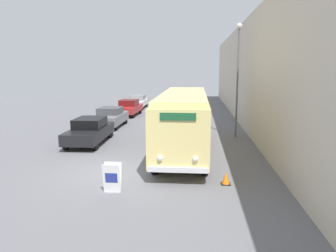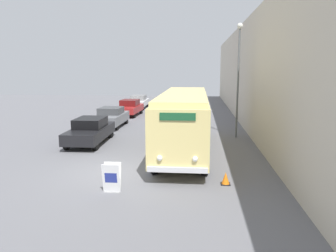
{
  "view_description": "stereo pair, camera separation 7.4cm",
  "coord_description": "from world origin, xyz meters",
  "px_view_note": "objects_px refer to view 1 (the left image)",
  "views": [
    {
      "loc": [
        3.41,
        -13.05,
        4.36
      ],
      "look_at": [
        2.12,
        1.38,
        1.82
      ],
      "focal_mm": 35.0,
      "sensor_mm": 36.0,
      "label": 1
    },
    {
      "loc": [
        3.48,
        -13.04,
        4.36
      ],
      "look_at": [
        2.12,
        1.38,
        1.82
      ],
      "focal_mm": 35.0,
      "sensor_mm": 36.0,
      "label": 2
    }
  ],
  "objects_px": {
    "vintage_bus": "(184,118)",
    "parked_car_distant": "(137,102)",
    "traffic_cone": "(226,178)",
    "sign_board": "(112,178)",
    "streetlamp": "(238,66)",
    "parked_car_mid": "(110,117)",
    "parked_car_near": "(90,131)",
    "parked_car_far": "(129,107)"
  },
  "relations": [
    {
      "from": "streetlamp",
      "to": "parked_car_near",
      "type": "bearing_deg",
      "value": -164.06
    },
    {
      "from": "sign_board",
      "to": "traffic_cone",
      "type": "distance_m",
      "value": 4.29
    },
    {
      "from": "vintage_bus",
      "to": "parked_car_far",
      "type": "bearing_deg",
      "value": 113.48
    },
    {
      "from": "parked_car_distant",
      "to": "parked_car_far",
      "type": "bearing_deg",
      "value": -88.74
    },
    {
      "from": "vintage_bus",
      "to": "parked_car_mid",
      "type": "bearing_deg",
      "value": 129.79
    },
    {
      "from": "vintage_bus",
      "to": "parked_car_distant",
      "type": "xyz_separation_m",
      "value": [
        -5.94,
        18.91,
        -1.04
      ]
    },
    {
      "from": "parked_car_mid",
      "to": "parked_car_far",
      "type": "bearing_deg",
      "value": 89.44
    },
    {
      "from": "streetlamp",
      "to": "traffic_cone",
      "type": "height_order",
      "value": "streetlamp"
    },
    {
      "from": "vintage_bus",
      "to": "traffic_cone",
      "type": "height_order",
      "value": "vintage_bus"
    },
    {
      "from": "vintage_bus",
      "to": "parked_car_distant",
      "type": "height_order",
      "value": "vintage_bus"
    },
    {
      "from": "vintage_bus",
      "to": "parked_car_mid",
      "type": "relative_size",
      "value": 2.48
    },
    {
      "from": "sign_board",
      "to": "parked_car_distant",
      "type": "relative_size",
      "value": 0.22
    },
    {
      "from": "parked_car_mid",
      "to": "traffic_cone",
      "type": "height_order",
      "value": "parked_car_mid"
    },
    {
      "from": "parked_car_far",
      "to": "traffic_cone",
      "type": "height_order",
      "value": "parked_car_far"
    },
    {
      "from": "parked_car_mid",
      "to": "parked_car_far",
      "type": "distance_m",
      "value": 6.1
    },
    {
      "from": "sign_board",
      "to": "parked_car_mid",
      "type": "xyz_separation_m",
      "value": [
        -3.59,
        13.17,
        0.23
      ]
    },
    {
      "from": "parked_car_distant",
      "to": "traffic_cone",
      "type": "xyz_separation_m",
      "value": [
        7.77,
        -23.86,
        -0.51
      ]
    },
    {
      "from": "sign_board",
      "to": "parked_car_mid",
      "type": "bearing_deg",
      "value": 105.25
    },
    {
      "from": "streetlamp",
      "to": "traffic_cone",
      "type": "xyz_separation_m",
      "value": [
        -1.36,
        -8.92,
        -4.31
      ]
    },
    {
      "from": "streetlamp",
      "to": "traffic_cone",
      "type": "distance_m",
      "value": 10.0
    },
    {
      "from": "streetlamp",
      "to": "parked_car_near",
      "type": "distance_m",
      "value": 9.91
    },
    {
      "from": "sign_board",
      "to": "parked_car_near",
      "type": "height_order",
      "value": "parked_car_near"
    },
    {
      "from": "parked_car_near",
      "to": "parked_car_far",
      "type": "height_order",
      "value": "parked_car_near"
    },
    {
      "from": "parked_car_mid",
      "to": "parked_car_distant",
      "type": "bearing_deg",
      "value": 91.27
    },
    {
      "from": "vintage_bus",
      "to": "sign_board",
      "type": "distance_m",
      "value": 6.65
    },
    {
      "from": "sign_board",
      "to": "streetlamp",
      "type": "height_order",
      "value": "streetlamp"
    },
    {
      "from": "parked_car_far",
      "to": "vintage_bus",
      "type": "bearing_deg",
      "value": -64.1
    },
    {
      "from": "sign_board",
      "to": "parked_car_mid",
      "type": "relative_size",
      "value": 0.25
    },
    {
      "from": "parked_car_near",
      "to": "parked_car_far",
      "type": "relative_size",
      "value": 1.09
    },
    {
      "from": "streetlamp",
      "to": "parked_car_distant",
      "type": "distance_m",
      "value": 17.92
    },
    {
      "from": "vintage_bus",
      "to": "parked_car_near",
      "type": "relative_size",
      "value": 2.22
    },
    {
      "from": "streetlamp",
      "to": "traffic_cone",
      "type": "bearing_deg",
      "value": -98.7
    },
    {
      "from": "parked_car_far",
      "to": "parked_car_distant",
      "type": "xyz_separation_m",
      "value": [
        -0.22,
        5.75,
        -0.02
      ]
    },
    {
      "from": "vintage_bus",
      "to": "parked_car_far",
      "type": "height_order",
      "value": "vintage_bus"
    },
    {
      "from": "vintage_bus",
      "to": "traffic_cone",
      "type": "xyz_separation_m",
      "value": [
        1.83,
        -4.95,
        -1.55
      ]
    },
    {
      "from": "streetlamp",
      "to": "parked_car_mid",
      "type": "relative_size",
      "value": 1.66
    },
    {
      "from": "parked_car_near",
      "to": "parked_car_distant",
      "type": "relative_size",
      "value": 0.99
    },
    {
      "from": "parked_car_far",
      "to": "parked_car_distant",
      "type": "relative_size",
      "value": 0.91
    },
    {
      "from": "sign_board",
      "to": "parked_car_near",
      "type": "xyz_separation_m",
      "value": [
        -3.32,
        7.56,
        0.24
      ]
    },
    {
      "from": "parked_car_far",
      "to": "parked_car_distant",
      "type": "bearing_deg",
      "value": 94.65
    },
    {
      "from": "streetlamp",
      "to": "parked_car_far",
      "type": "height_order",
      "value": "streetlamp"
    },
    {
      "from": "traffic_cone",
      "to": "sign_board",
      "type": "bearing_deg",
      "value": -164.32
    }
  ]
}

